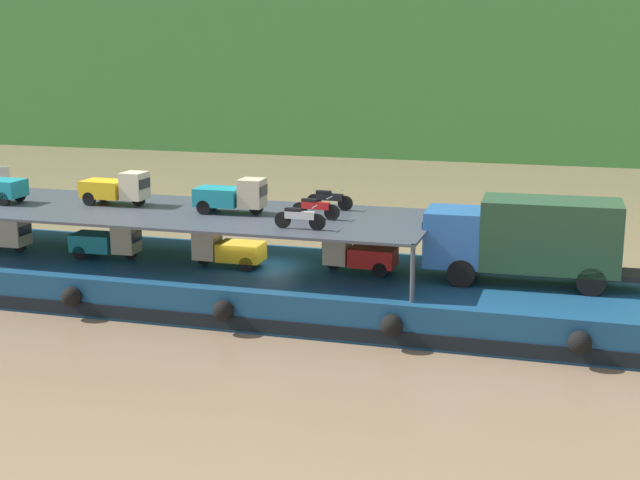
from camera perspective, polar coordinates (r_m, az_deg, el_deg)
The scene contains 12 objects.
ground_plane at distance 35.46m, azimuth -3.74°, elevation -4.02°, with size 400.00×400.00×0.00m, color #7F664C.
cargo_barge at distance 35.22m, azimuth -3.77°, elevation -2.87°, with size 30.04×7.87×1.50m.
covered_lorry at distance 32.99m, azimuth 12.99°, elevation 0.13°, with size 7.91×2.49×3.10m.
cargo_rack at distance 36.10m, azimuth -9.50°, elevation 1.75°, with size 20.84×6.47×2.00m.
mini_truck_lower_aft at distance 37.15m, azimuth -13.31°, elevation -0.07°, with size 2.79×1.28×1.38m.
mini_truck_lower_mid at distance 34.98m, azimuth -5.88°, elevation -0.58°, with size 2.75×1.22×1.38m.
mini_truck_lower_fore at distance 34.03m, azimuth 2.46°, elevation -0.90°, with size 2.76×1.24×1.38m.
mini_truck_upper_mid at distance 37.64m, azimuth -12.75°, elevation 3.22°, with size 2.77×1.25×1.38m.
mini_truck_upper_fore at distance 35.09m, azimuth -5.60°, elevation 2.80°, with size 2.76×1.24×1.38m.
motorcycle_upper_port at distance 32.03m, azimuth -1.31°, elevation 1.44°, with size 1.90×0.55×0.87m.
motorcycle_upper_centre at distance 33.85m, azimuth -0.31°, elevation 2.06°, with size 1.90×0.55×0.87m.
motorcycle_upper_stbd at distance 35.68m, azimuth 0.58°, elevation 2.61°, with size 1.90×0.55×0.87m.
Camera 1 is at (11.74, -31.87, 10.19)m, focal length 50.61 mm.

